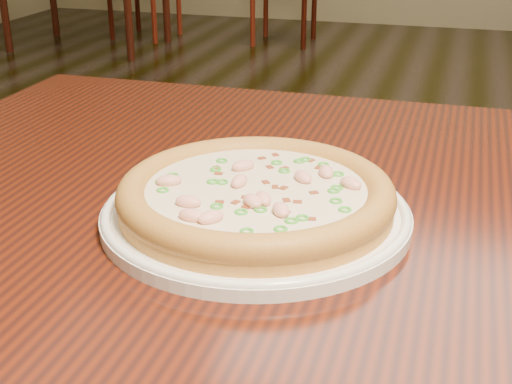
# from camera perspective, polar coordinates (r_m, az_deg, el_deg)

# --- Properties ---
(ground) EXTENTS (9.00, 9.00, 0.00)m
(ground) POSITION_cam_1_polar(r_m,az_deg,el_deg) (1.73, 8.30, -14.00)
(ground) COLOR black
(hero_table) EXTENTS (1.20, 0.80, 0.75)m
(hero_table) POSITION_cam_1_polar(r_m,az_deg,el_deg) (0.75, 10.08, -8.67)
(hero_table) COLOR black
(hero_table) RESTS_ON ground
(plate) EXTENTS (0.29, 0.29, 0.02)m
(plate) POSITION_cam_1_polar(r_m,az_deg,el_deg) (0.67, 0.00, -1.67)
(plate) COLOR white
(plate) RESTS_ON hero_table
(pizza) EXTENTS (0.26, 0.26, 0.03)m
(pizza) POSITION_cam_1_polar(r_m,az_deg,el_deg) (0.66, 0.00, -0.24)
(pizza) COLOR #CA883F
(pizza) RESTS_ON plate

